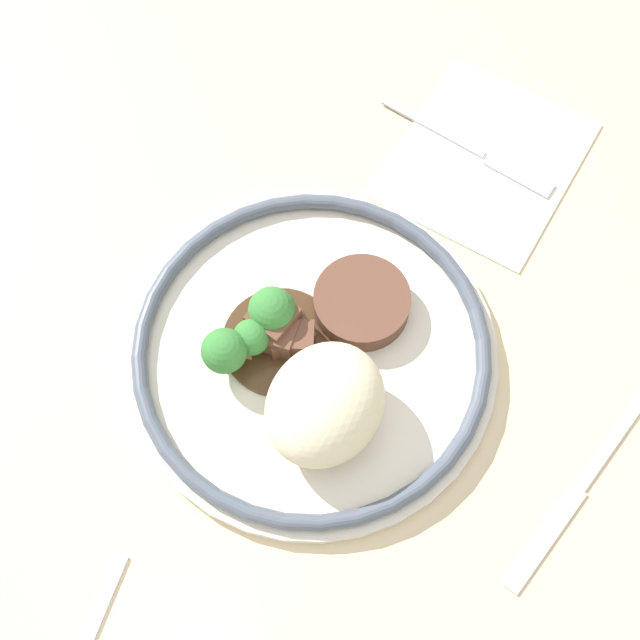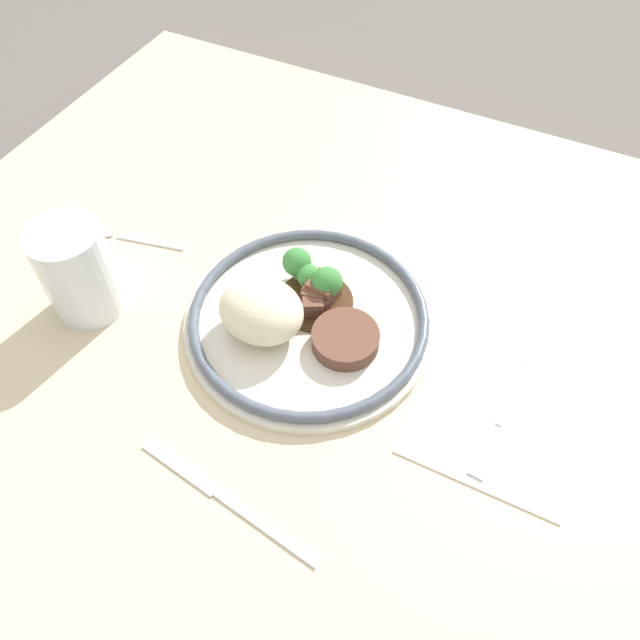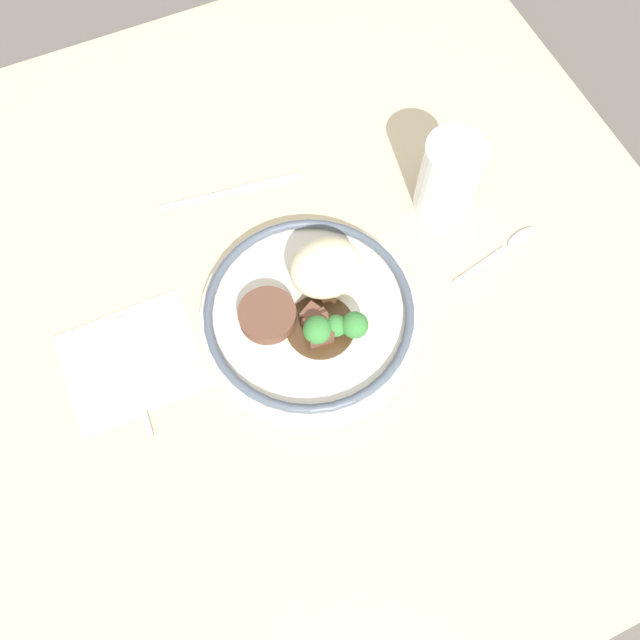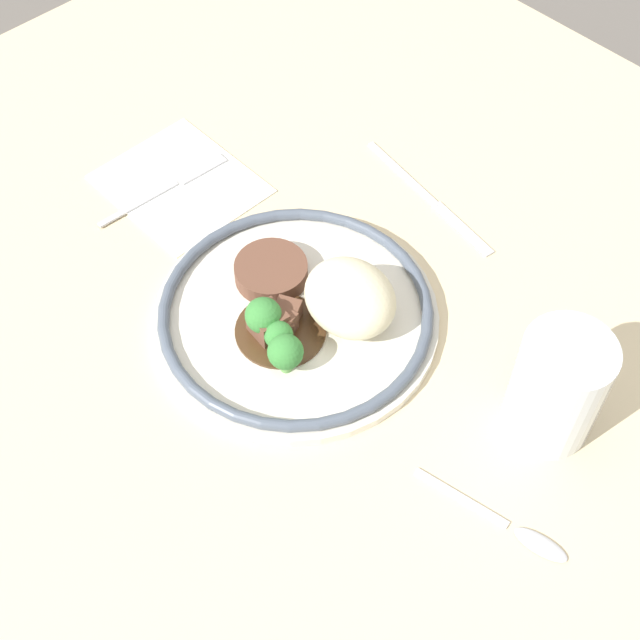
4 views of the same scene
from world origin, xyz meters
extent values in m
plane|color=#5B5651|center=(0.00, 0.00, 0.00)|extent=(8.00, 8.00, 0.00)
cube|color=beige|center=(0.00, 0.00, 0.02)|extent=(1.15, 1.07, 0.04)
cube|color=white|center=(-0.19, -0.02, 0.04)|extent=(0.17, 0.14, 0.00)
cylinder|color=silver|center=(0.04, -0.05, 0.05)|extent=(0.29, 0.29, 0.01)
torus|color=#4C5666|center=(0.04, -0.05, 0.06)|extent=(0.27, 0.27, 0.01)
ellipsoid|color=beige|center=(0.08, -0.02, 0.08)|extent=(0.10, 0.08, 0.07)
cylinder|color=brown|center=(-0.01, -0.04, 0.06)|extent=(0.07, 0.07, 0.02)
cylinder|color=#472D19|center=(0.04, -0.08, 0.05)|extent=(0.09, 0.09, 0.00)
cube|color=brown|center=(0.04, -0.08, 0.06)|extent=(0.03, 0.03, 0.02)
cube|color=brown|center=(0.04, -0.08, 0.06)|extent=(0.03, 0.03, 0.02)
cube|color=brown|center=(0.04, -0.09, 0.07)|extent=(0.03, 0.03, 0.03)
cube|color=brown|center=(0.04, -0.08, 0.06)|extent=(0.03, 0.03, 0.03)
cube|color=brown|center=(0.04, -0.07, 0.06)|extent=(0.03, 0.03, 0.02)
cube|color=brown|center=(0.03, -0.07, 0.06)|extent=(0.03, 0.03, 0.02)
cylinder|color=#669E51|center=(0.06, -0.09, 0.06)|extent=(0.01, 0.01, 0.01)
sphere|color=#387F38|center=(0.06, -0.09, 0.08)|extent=(0.03, 0.03, 0.03)
cylinder|color=#669E51|center=(0.08, -0.10, 0.06)|extent=(0.01, 0.01, 0.01)
sphere|color=#387F38|center=(0.08, -0.10, 0.08)|extent=(0.03, 0.03, 0.03)
cylinder|color=#669E51|center=(0.03, -0.09, 0.06)|extent=(0.01, 0.01, 0.01)
sphere|color=#387F38|center=(0.03, -0.09, 0.08)|extent=(0.04, 0.04, 0.04)
cylinder|color=yellow|center=(0.28, 0.03, 0.09)|extent=(0.07, 0.07, 0.09)
cylinder|color=silver|center=(0.28, 0.03, 0.10)|extent=(0.08, 0.08, 0.12)
cube|color=#B7B7BC|center=(-0.20, -0.07, 0.05)|extent=(0.01, 0.10, 0.00)
cube|color=#B7B7BC|center=(-0.19, 0.01, 0.05)|extent=(0.02, 0.06, 0.00)
cube|color=#B7B7BC|center=(-0.03, 0.18, 0.04)|extent=(0.12, 0.03, 0.00)
cube|color=#B7B7BC|center=(0.07, 0.16, 0.04)|extent=(0.09, 0.03, 0.00)
cube|color=#B7B7BC|center=(0.28, -0.08, 0.04)|extent=(0.09, 0.03, 0.00)
ellipsoid|color=#B7B7BC|center=(0.35, -0.07, 0.04)|extent=(0.05, 0.03, 0.01)
camera|label=1|loc=(0.25, 0.08, 0.68)|focal=50.00mm
camera|label=2|loc=(-0.17, 0.33, 0.62)|focal=35.00mm
camera|label=3|loc=(-0.08, -0.36, 0.79)|focal=35.00mm
camera|label=4|loc=(0.44, -0.40, 0.76)|focal=50.00mm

